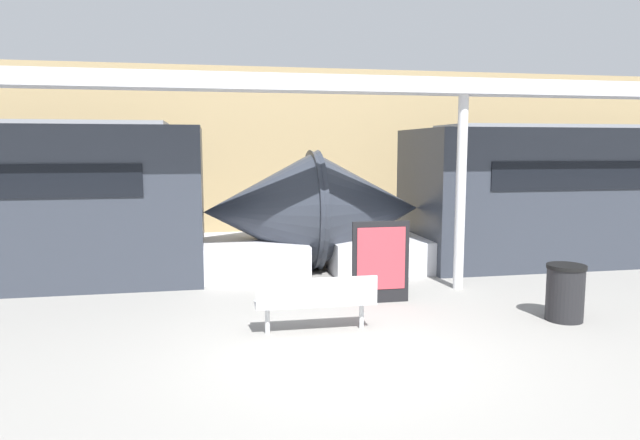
% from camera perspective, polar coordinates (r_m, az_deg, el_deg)
% --- Properties ---
extents(ground_plane, '(60.00, 60.00, 0.00)m').
position_cam_1_polar(ground_plane, '(7.68, 2.61, -13.21)').
color(ground_plane, gray).
extents(station_wall, '(56.00, 0.20, 5.00)m').
position_cam_1_polar(station_wall, '(17.00, -5.25, 6.62)').
color(station_wall, tan).
rests_on(station_wall, ground_plane).
extents(train_left, '(16.35, 2.93, 3.20)m').
position_cam_1_polar(train_left, '(16.12, 29.32, 2.18)').
color(train_left, '#2D333D').
rests_on(train_left, ground_plane).
extents(bench_near, '(1.76, 0.45, 0.84)m').
position_cam_1_polar(bench_near, '(8.33, -0.39, -7.89)').
color(bench_near, silver).
rests_on(bench_near, ground_plane).
extents(trash_bin, '(0.59, 0.59, 0.88)m').
position_cam_1_polar(trash_bin, '(9.72, 23.31, -6.67)').
color(trash_bin, black).
rests_on(trash_bin, ground_plane).
extents(poster_board, '(1.01, 0.07, 1.43)m').
position_cam_1_polar(poster_board, '(9.93, 6.09, -4.18)').
color(poster_board, black).
rests_on(poster_board, ground_plane).
extents(support_column_near, '(0.19, 0.19, 3.64)m').
position_cam_1_polar(support_column_near, '(11.02, 13.89, 2.57)').
color(support_column_near, silver).
rests_on(support_column_near, ground_plane).
extents(canopy_beam, '(28.00, 0.60, 0.28)m').
position_cam_1_polar(canopy_beam, '(11.05, 14.21, 12.76)').
color(canopy_beam, '#B7B7BC').
rests_on(canopy_beam, support_column_near).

